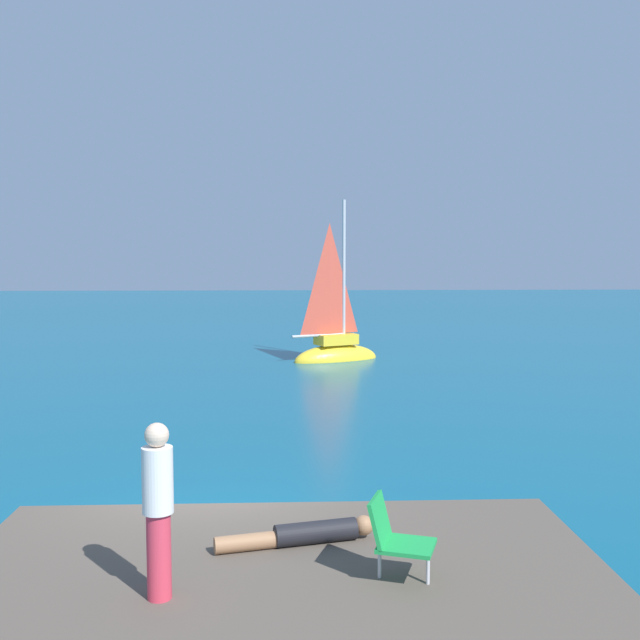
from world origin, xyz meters
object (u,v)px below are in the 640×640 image
object	(u,v)px
person_sunbather	(304,534)
person_standing	(158,506)
beach_chair	(394,535)
sailboat_near	(336,351)

from	to	relation	value
person_sunbather	person_standing	world-z (taller)	person_standing
person_standing	beach_chair	xyz separation A→B (m)	(2.19, 0.28, -0.42)
person_sunbather	person_standing	bearing A→B (deg)	28.39
person_sunbather	beach_chair	distance (m)	1.29
person_sunbather	beach_chair	xyz separation A→B (m)	(0.84, -0.92, 0.33)
sailboat_near	person_sunbather	world-z (taller)	sailboat_near
sailboat_near	beach_chair	xyz separation A→B (m)	(-0.96, -21.96, 1.02)
person_sunbather	person_standing	size ratio (longest dim) A/B	1.07
sailboat_near	person_sunbather	size ratio (longest dim) A/B	3.96
sailboat_near	person_standing	size ratio (longest dim) A/B	4.25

